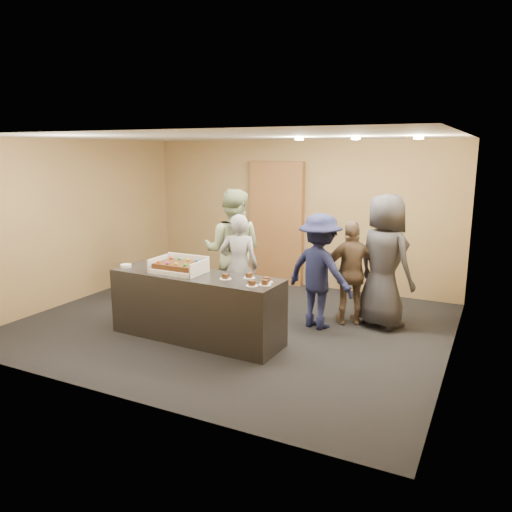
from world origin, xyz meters
The scene contains 17 objects.
room centered at (0.00, 0.00, 1.35)m, with size 6.04×6.00×2.70m.
serving_counter centered at (-0.16, -0.73, 0.45)m, with size 2.40×0.70×0.90m, color black.
storage_cabinet centered at (-0.38, 2.41, 1.16)m, with size 1.05×0.15×2.31m, color brown.
cake_box centered at (-0.43, -0.71, 0.95)m, with size 0.69×0.48×0.20m.
sheet_cake centered at (-0.43, -0.73, 1.00)m, with size 0.59×0.41×0.11m.
plate_stack centered at (-1.28, -0.81, 0.92)m, with size 0.15×0.15×0.04m, color white.
slice_a centered at (0.32, -0.77, 0.92)m, with size 0.15×0.15×0.07m.
slice_b centered at (0.57, -0.59, 0.92)m, with size 0.15×0.15×0.07m.
slice_c centered at (0.78, -0.91, 0.92)m, with size 0.15×0.15×0.07m.
slice_d centered at (0.87, -0.68, 0.92)m, with size 0.15×0.15×0.07m.
slice_e centered at (0.90, -0.81, 0.92)m, with size 0.15×0.15×0.07m.
person_server_grey centered at (-0.05, 0.29, 0.80)m, with size 0.58×0.38×1.60m, color gray.
person_sage_man centered at (-0.31, 0.57, 0.97)m, with size 0.94×0.73×1.94m, color #91A278.
person_navy_man centered at (1.17, 0.45, 0.83)m, with size 1.07×0.61×1.66m, color #14183A.
person_brown_extra centered at (1.54, 0.79, 0.77)m, with size 0.90×0.37×1.53m, color brown.
person_dark_suit centered at (1.98, 0.90, 0.96)m, with size 0.94×0.61×1.93m, color #29292E.
ceiling_spotlights centered at (1.60, 0.50, 2.67)m, with size 1.72×0.12×0.03m.
Camera 1 is at (3.42, -6.14, 2.53)m, focal length 35.00 mm.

